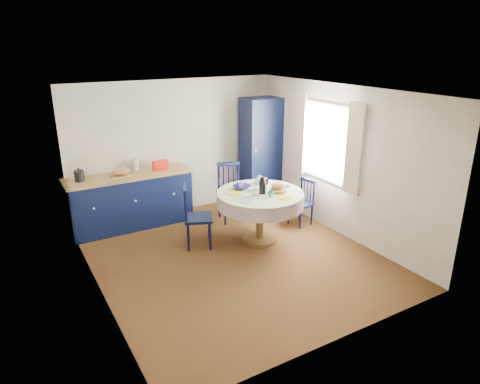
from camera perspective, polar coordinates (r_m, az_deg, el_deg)
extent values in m
plane|color=black|center=(6.65, -0.71, -8.65)|extent=(4.50, 4.50, 0.00)
plane|color=white|center=(5.90, -0.82, 13.30)|extent=(4.50, 4.50, 0.00)
cube|color=white|center=(8.12, -8.64, 5.85)|extent=(4.00, 0.02, 2.50)
cube|color=white|center=(5.52, -19.17, -1.65)|extent=(0.02, 4.50, 2.50)
cube|color=white|center=(7.31, 13.05, 4.04)|extent=(0.02, 4.50, 2.50)
plane|color=white|center=(7.46, 11.61, 6.43)|extent=(0.00, 1.20, 1.20)
cube|color=white|center=(6.91, 15.00, 5.55)|extent=(0.05, 0.34, 1.45)
cube|color=white|center=(7.93, 7.86, 7.78)|extent=(0.05, 0.34, 1.45)
cube|color=black|center=(7.79, -14.37, -1.23)|extent=(2.10, 0.64, 0.92)
cube|color=#AA864E|center=(7.63, -14.67, 2.16)|extent=(2.16, 0.68, 0.04)
cube|color=#A71909|center=(7.79, -10.57, 3.57)|extent=(0.26, 0.14, 0.16)
cube|color=#AA864E|center=(7.56, -15.58, 2.13)|extent=(0.34, 0.24, 0.02)
ellipsoid|color=#B57246|center=(7.54, -15.64, 2.68)|extent=(0.31, 0.20, 0.13)
cylinder|color=silver|center=(7.80, -13.78, 3.60)|extent=(0.12, 0.12, 0.22)
cube|color=black|center=(8.56, 2.84, 5.44)|extent=(0.75, 0.54, 2.12)
cylinder|color=white|center=(8.16, 2.17, 5.51)|extent=(0.04, 0.02, 0.04)
cylinder|color=white|center=(8.34, 2.11, 1.28)|extent=(0.04, 0.02, 0.04)
cylinder|color=brown|center=(7.17, 2.61, -6.26)|extent=(0.58, 0.58, 0.05)
cylinder|color=brown|center=(7.00, 2.66, -3.37)|extent=(0.12, 0.12, 0.78)
cylinder|color=brown|center=(6.86, 2.71, -0.27)|extent=(1.34, 1.34, 0.03)
cylinder|color=silver|center=(6.89, 2.70, -1.01)|extent=(1.40, 1.40, 0.22)
cylinder|color=white|center=(6.85, 2.71, -0.10)|extent=(1.40, 1.40, 0.01)
cylinder|color=#90C5C4|center=(6.48, 0.80, -1.13)|extent=(0.22, 0.22, 0.01)
cylinder|color=yellow|center=(6.64, 6.00, -0.73)|extent=(0.22, 0.22, 0.01)
cylinder|color=navy|center=(7.14, 5.79, 0.74)|extent=(0.22, 0.22, 0.01)
cylinder|color=#A5C279|center=(7.20, 1.80, 0.99)|extent=(0.22, 0.22, 0.01)
cylinder|color=yellow|center=(6.79, -0.79, -0.14)|extent=(0.22, 0.22, 0.01)
cylinder|color=olive|center=(6.89, 5.14, 0.24)|extent=(0.28, 0.28, 0.05)
ellipsoid|color=#B57246|center=(6.87, 5.16, 0.87)|extent=(0.26, 0.16, 0.11)
cube|color=silver|center=(6.90, 1.63, 0.28)|extent=(0.10, 0.07, 0.04)
cylinder|color=black|center=(6.77, -3.99, -5.95)|extent=(0.04, 0.04, 0.47)
cylinder|color=black|center=(7.10, -4.14, -4.68)|extent=(0.04, 0.04, 0.47)
cylinder|color=black|center=(6.77, -6.92, -6.06)|extent=(0.04, 0.04, 0.47)
cylinder|color=black|center=(7.10, -6.93, -4.79)|extent=(0.04, 0.04, 0.47)
cube|color=black|center=(6.83, -5.56, -3.43)|extent=(0.58, 0.59, 0.04)
cylinder|color=black|center=(6.57, -7.29, -2.04)|extent=(0.04, 0.04, 0.52)
cylinder|color=black|center=(6.91, -7.28, -0.93)|extent=(0.04, 0.04, 0.52)
cube|color=black|center=(6.66, -7.37, 0.44)|extent=(0.20, 0.39, 0.06)
cylinder|color=black|center=(6.65, -7.28, -1.94)|extent=(0.02, 0.02, 0.43)
cylinder|color=black|center=(6.74, -7.28, -1.64)|extent=(0.02, 0.02, 0.43)
cylinder|color=black|center=(6.83, -7.27, -1.35)|extent=(0.02, 0.02, 0.43)
cylinder|color=black|center=(7.67, -1.99, -2.68)|extent=(0.04, 0.04, 0.48)
cylinder|color=black|center=(7.78, 0.68, -2.33)|extent=(0.04, 0.04, 0.48)
cylinder|color=black|center=(7.99, -2.75, -1.76)|extent=(0.04, 0.04, 0.48)
cylinder|color=black|center=(8.10, -0.17, -1.44)|extent=(0.04, 0.04, 0.48)
cube|color=black|center=(7.79, -1.07, -0.26)|extent=(0.55, 0.53, 0.04)
cylinder|color=black|center=(7.83, -2.86, 1.91)|extent=(0.04, 0.04, 0.54)
cylinder|color=black|center=(7.94, -0.23, 2.18)|extent=(0.04, 0.04, 0.54)
cube|color=black|center=(7.82, -1.55, 3.77)|extent=(0.43, 0.13, 0.07)
cylinder|color=black|center=(7.87, -2.23, 1.82)|extent=(0.02, 0.02, 0.45)
cylinder|color=black|center=(7.89, -1.53, 1.89)|extent=(0.02, 0.02, 0.45)
cylinder|color=black|center=(7.92, -0.84, 1.97)|extent=(0.02, 0.02, 0.45)
cylinder|color=black|center=(7.77, 6.48, -2.92)|extent=(0.03, 0.03, 0.38)
cylinder|color=black|center=(7.58, 8.06, -3.60)|extent=(0.03, 0.03, 0.38)
cylinder|color=black|center=(7.96, 7.95, -2.43)|extent=(0.03, 0.03, 0.38)
cylinder|color=black|center=(7.77, 9.53, -3.08)|extent=(0.03, 0.03, 0.38)
cube|color=black|center=(7.69, 8.08, -1.56)|extent=(0.40, 0.42, 0.04)
cylinder|color=black|center=(7.82, 8.18, 0.47)|extent=(0.03, 0.03, 0.43)
cylinder|color=black|center=(7.63, 9.80, -0.12)|extent=(0.03, 0.03, 0.43)
cube|color=black|center=(7.66, 9.06, 1.56)|extent=(0.08, 0.34, 0.05)
cylinder|color=black|center=(7.78, 8.55, 0.21)|extent=(0.02, 0.02, 0.35)
cylinder|color=black|center=(7.73, 8.97, 0.06)|extent=(0.02, 0.02, 0.35)
cylinder|color=black|center=(7.68, 9.40, -0.10)|extent=(0.02, 0.02, 0.35)
imported|color=silver|center=(6.70, 2.05, -0.04)|extent=(0.13, 0.13, 0.10)
imported|color=#307972|center=(6.65, 4.10, -0.29)|extent=(0.09, 0.09, 0.09)
imported|color=black|center=(7.20, 3.46, 1.29)|extent=(0.11, 0.11, 0.09)
imported|color=silver|center=(7.07, 0.03, 1.04)|extent=(0.11, 0.11, 0.10)
imported|color=navy|center=(6.99, 0.19, 0.68)|extent=(0.27, 0.27, 0.07)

